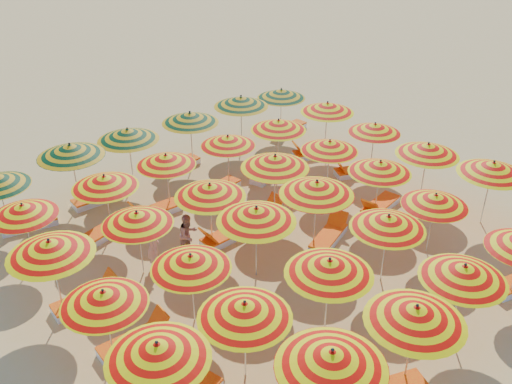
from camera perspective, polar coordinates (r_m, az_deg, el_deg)
ground at (r=17.45m, az=1.05°, el=-5.20°), size 120.00×120.00×0.00m
umbrella_1 at (r=11.13m, az=7.58°, el=-16.24°), size 2.40×2.40×2.31m
umbrella_2 at (r=12.42m, az=15.70°, el=-11.68°), size 2.69×2.69×2.27m
umbrella_3 at (r=14.05m, az=20.07°, el=-7.56°), size 2.68×2.68×2.16m
umbrella_6 at (r=11.46m, az=-9.82°, el=-15.41°), size 2.46×2.46×2.21m
umbrella_7 at (r=12.20m, az=-1.14°, el=-11.72°), size 2.38×2.38×2.17m
umbrella_8 at (r=13.37m, az=7.34°, el=-7.43°), size 2.62×2.62×2.23m
umbrella_9 at (r=15.37m, az=13.08°, el=-2.94°), size 2.12×2.12×2.14m
umbrella_10 at (r=16.95m, az=17.48°, el=-0.76°), size 2.09×2.09×2.02m
umbrella_11 at (r=18.92m, az=22.60°, el=2.23°), size 2.77×2.77×2.24m
umbrella_12 at (r=13.06m, az=-14.98°, el=-10.19°), size 2.60×2.60×2.07m
umbrella_13 at (r=13.73m, az=-6.54°, el=-6.93°), size 2.54×2.54×2.08m
umbrella_14 at (r=15.07m, az=0.03°, el=-2.26°), size 2.18×2.18×2.28m
umbrella_15 at (r=16.31m, az=6.09°, el=0.42°), size 2.88×2.88×2.33m
umbrella_16 at (r=18.19m, az=12.30°, el=2.46°), size 2.48×2.48×2.11m
umbrella_17 at (r=19.55m, az=16.81°, el=4.11°), size 2.15×2.15×2.22m
umbrella_18 at (r=14.69m, az=-19.92°, el=-5.27°), size 2.18×2.18×2.27m
umbrella_19 at (r=15.59m, az=-11.80°, el=-2.58°), size 2.06×2.06×2.07m
umbrella_20 at (r=16.36m, az=-4.63°, el=0.16°), size 2.65×2.65×2.20m
umbrella_21 at (r=17.73m, az=1.92°, el=3.05°), size 2.81×2.81×2.31m
umbrella_22 at (r=19.41m, az=7.37°, el=4.60°), size 2.50×2.50×2.08m
umbrella_23 at (r=21.19m, az=11.79°, el=6.27°), size 2.50×2.50×2.01m
umbrella_24 at (r=17.00m, az=-22.28°, el=-1.69°), size 2.37×2.37×2.00m
umbrella_25 at (r=17.52m, az=-14.90°, el=1.02°), size 2.18×2.18×2.12m
umbrella_26 at (r=18.56m, az=-8.99°, el=3.20°), size 2.51×2.51×2.06m
umbrella_27 at (r=19.75m, az=-2.83°, el=5.13°), size 2.53×2.53×2.02m
umbrella_28 at (r=20.75m, az=2.26°, el=6.71°), size 2.35×2.35×2.14m
umbrella_29 at (r=22.38m, az=7.15°, el=8.39°), size 2.12×2.12×2.20m
umbrella_31 at (r=19.40m, az=-18.07°, el=3.98°), size 2.34×2.34×2.31m
umbrella_32 at (r=20.19m, az=-12.70°, el=5.63°), size 2.81×2.81×2.26m
umbrella_33 at (r=21.30m, az=-6.61°, el=7.40°), size 2.73×2.73×2.24m
umbrella_34 at (r=22.63m, az=-1.51°, el=9.04°), size 2.41×2.41×2.27m
umbrella_35 at (r=23.89m, az=2.54°, el=9.80°), size 2.16×2.16×2.11m
lounger_4 at (r=14.35m, az=-11.96°, el=-14.38°), size 1.75×0.65×0.69m
lounger_5 at (r=17.64m, az=7.30°, el=-4.45°), size 1.83×1.15×0.69m
lounger_6 at (r=19.47m, az=12.25°, el=-1.37°), size 1.81×0.89×0.69m
lounger_7 at (r=15.79m, az=-16.54°, el=-10.29°), size 1.76×0.65×0.69m
lounger_8 at (r=17.55m, az=-3.05°, el=-4.42°), size 1.75×0.65×0.69m
lounger_9 at (r=18.45m, az=0.40°, el=-2.49°), size 1.75×0.64×0.69m
lounger_10 at (r=21.54m, az=10.02°, el=2.07°), size 1.82×1.25×0.69m
lounger_11 at (r=18.16m, az=-15.83°, el=-4.36°), size 1.82×0.99×0.69m
lounger_12 at (r=19.05m, az=-10.01°, el=-1.87°), size 1.75×0.63×0.69m
lounger_13 at (r=20.07m, az=-3.84°, el=0.31°), size 1.81×0.87×0.69m
lounger_14 at (r=21.06m, az=1.14°, el=1.88°), size 1.83×1.09×0.69m
lounger_15 at (r=22.72m, az=5.75°, el=3.91°), size 1.83×1.16×0.69m
lounger_16 at (r=19.50m, az=-21.88°, el=-2.95°), size 1.82×0.93×0.69m
lounger_17 at (r=20.23m, az=-15.45°, el=-0.54°), size 1.74×0.62×0.69m
lounger_18 at (r=21.87m, az=-7.84°, el=2.70°), size 1.78×0.74×0.69m
lounger_19 at (r=24.87m, az=3.25°, el=6.37°), size 1.79×0.77×0.69m
beachgoer_a at (r=16.32m, az=-10.25°, el=-5.34°), size 0.56×0.64×1.47m
beachgoer_b at (r=16.77m, az=-6.80°, el=-4.28°), size 0.72×0.60×1.34m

